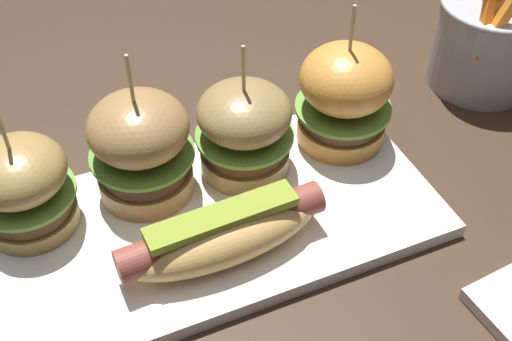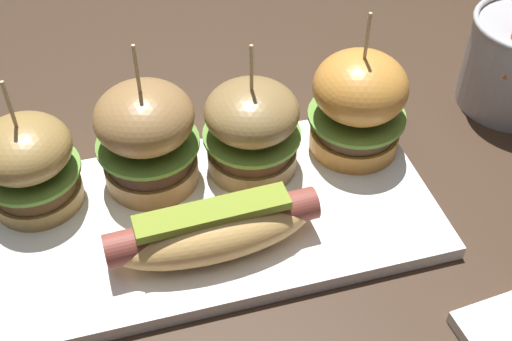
# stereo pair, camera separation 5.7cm
# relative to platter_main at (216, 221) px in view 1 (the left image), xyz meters

# --- Properties ---
(ground_plane) EXTENTS (3.00, 3.00, 0.00)m
(ground_plane) POSITION_rel_platter_main_xyz_m (0.00, 0.00, -0.01)
(ground_plane) COLOR #382619
(platter_main) EXTENTS (0.39, 0.20, 0.01)m
(platter_main) POSITION_rel_platter_main_xyz_m (0.00, 0.00, 0.00)
(platter_main) COLOR white
(platter_main) RESTS_ON ground
(hot_dog) EXTENTS (0.18, 0.07, 0.05)m
(hot_dog) POSITION_rel_platter_main_xyz_m (-0.01, -0.04, 0.03)
(hot_dog) COLOR #E0AD5F
(hot_dog) RESTS_ON platter_main
(slider_far_left) EXTENTS (0.09, 0.09, 0.13)m
(slider_far_left) POSITION_rel_platter_main_xyz_m (-0.15, 0.06, 0.05)
(slider_far_left) COLOR #9E7C43
(slider_far_left) RESTS_ON platter_main
(slider_center_left) EXTENTS (0.09, 0.09, 0.15)m
(slider_center_left) POSITION_rel_platter_main_xyz_m (-0.05, 0.06, 0.06)
(slider_center_left) COLOR #9B7343
(slider_center_left) RESTS_ON platter_main
(slider_center_right) EXTENTS (0.09, 0.09, 0.13)m
(slider_center_right) POSITION_rel_platter_main_xyz_m (0.05, 0.05, 0.05)
(slider_center_right) COLOR olive
(slider_center_right) RESTS_ON platter_main
(slider_far_right) EXTENTS (0.09, 0.09, 0.15)m
(slider_far_right) POSITION_rel_platter_main_xyz_m (0.15, 0.05, 0.06)
(slider_far_right) COLOR gold
(slider_far_right) RESTS_ON platter_main
(fries_bucket) EXTENTS (0.12, 0.12, 0.15)m
(fries_bucket) POSITION_rel_platter_main_xyz_m (0.35, 0.09, 0.05)
(fries_bucket) COLOR #A8AAB2
(fries_bucket) RESTS_ON ground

